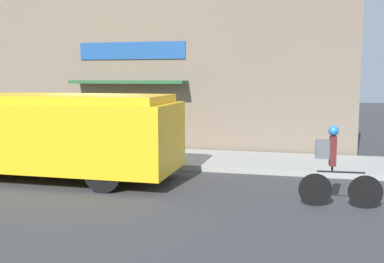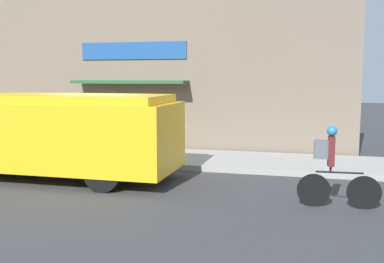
% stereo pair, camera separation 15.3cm
% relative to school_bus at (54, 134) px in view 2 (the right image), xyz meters
% --- Properties ---
extents(ground_plane, '(70.00, 70.00, 0.00)m').
position_rel_school_bus_xyz_m(ground_plane, '(0.52, 1.63, -1.10)').
color(ground_plane, '#38383A').
extents(sidewalk, '(28.00, 2.64, 0.16)m').
position_rel_school_bus_xyz_m(sidewalk, '(0.52, 2.95, -1.02)').
color(sidewalk, '#999993').
rests_on(sidewalk, ground_plane).
extents(storefront, '(14.21, 0.96, 5.45)m').
position_rel_school_bus_xyz_m(storefront, '(0.51, 4.45, 1.62)').
color(storefront, '#756656').
rests_on(storefront, ground_plane).
extents(school_bus, '(6.90, 2.69, 2.09)m').
position_rel_school_bus_xyz_m(school_bus, '(0.00, 0.00, 0.00)').
color(school_bus, yellow).
rests_on(school_bus, ground_plane).
extents(cyclist, '(1.58, 0.21, 1.59)m').
position_rel_school_bus_xyz_m(cyclist, '(6.59, -0.93, -0.34)').
color(cyclist, black).
rests_on(cyclist, ground_plane).
extents(trash_bin, '(0.59, 0.59, 0.81)m').
position_rel_school_bus_xyz_m(trash_bin, '(-2.61, 3.83, -0.54)').
color(trash_bin, '#38383D').
rests_on(trash_bin, sidewalk).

